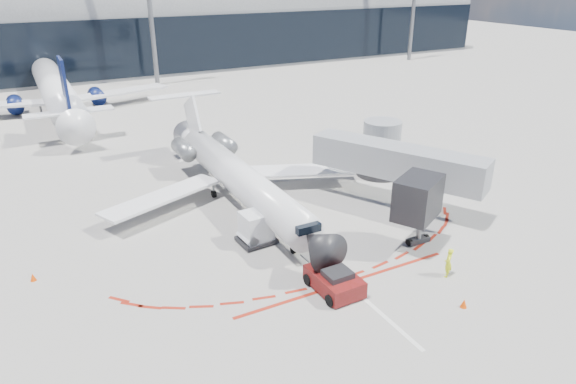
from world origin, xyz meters
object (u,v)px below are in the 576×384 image
pushback_tug (334,281)px  uld_container (256,228)px  ramp_worker (448,263)px  regional_jet (235,174)px

pushback_tug → uld_container: bearing=101.5°
ramp_worker → uld_container: 12.04m
regional_jet → pushback_tug: size_ratio=4.82×
regional_jet → ramp_worker: size_ratio=14.23×
regional_jet → uld_container: 7.21m
pushback_tug → uld_container: uld_container is taller
regional_jet → uld_container: size_ratio=10.70×
pushback_tug → uld_container: size_ratio=2.22×
regional_jet → pushback_tug: (0.10, -13.95, -1.54)m
regional_jet → ramp_worker: regional_jet is taller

